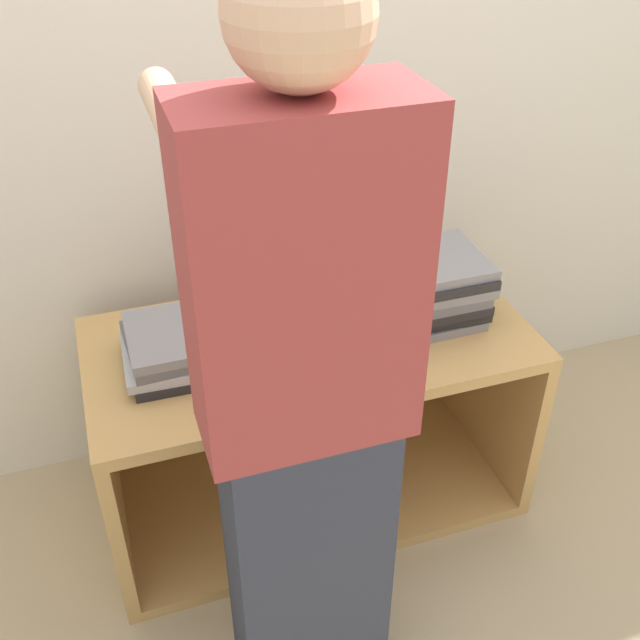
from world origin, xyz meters
TOP-DOWN VIEW (x-y plane):
  - ground_plane at (0.00, 0.00)m, footprint 12.00×12.00m
  - wall_back at (0.00, 0.71)m, footprint 8.00×0.05m
  - cart at (0.00, 0.37)m, footprint 1.22×0.61m
  - laptop_open at (0.00, 0.36)m, footprint 0.31×0.36m
  - laptop_stack_left at (-0.33, 0.30)m, footprint 0.33×0.28m
  - laptop_stack_right at (0.34, 0.30)m, footprint 0.33×0.27m
  - person at (-0.18, -0.24)m, footprint 0.40×0.53m

SIDE VIEW (x-z plane):
  - ground_plane at x=0.00m, z-range 0.00..0.00m
  - cart at x=0.00m, z-range 0.00..0.60m
  - laptop_open at x=0.00m, z-range 0.53..0.78m
  - laptop_stack_left at x=-0.33m, z-range 0.60..0.71m
  - laptop_stack_right at x=0.34m, z-range 0.60..0.79m
  - person at x=-0.18m, z-range 0.01..1.70m
  - wall_back at x=0.00m, z-range 0.00..2.40m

